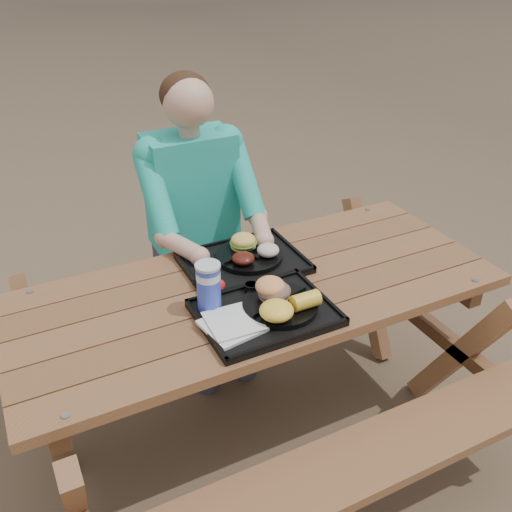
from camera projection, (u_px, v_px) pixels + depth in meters
name	position (u px, v px, depth m)	size (l,w,h in m)	color
ground	(256.00, 429.00, 2.48)	(60.00, 60.00, 0.00)	#999999
picnic_table	(256.00, 364.00, 2.29)	(1.80, 1.49, 0.75)	#999999
tray_near	(265.00, 313.00, 1.94)	(0.45, 0.35, 0.02)	black
tray_far	(243.00, 263.00, 2.22)	(0.45, 0.35, 0.02)	black
plate_near	(280.00, 305.00, 1.95)	(0.26, 0.26, 0.02)	black
plate_far	(249.00, 256.00, 2.23)	(0.26, 0.26, 0.02)	black
napkin_stack	(232.00, 325.00, 1.85)	(0.17, 0.17, 0.02)	silver
soda_cup	(209.00, 288.00, 1.91)	(0.08, 0.08, 0.16)	#1830B9
condiment_bbq	(251.00, 287.00, 2.03)	(0.05, 0.05, 0.03)	black
condiment_mustard	(267.00, 284.00, 2.05)	(0.05, 0.05, 0.03)	yellow
sandwich	(274.00, 283.00, 1.94)	(0.11, 0.11, 0.11)	#F39856
mac_cheese	(277.00, 311.00, 1.85)	(0.11, 0.11, 0.06)	yellow
corn_cob	(306.00, 300.00, 1.90)	(0.10, 0.10, 0.06)	yellow
cutlery_far	(203.00, 269.00, 2.16)	(0.03, 0.17, 0.01)	black
burger	(243.00, 237.00, 2.24)	(0.10, 0.10, 0.09)	#ECB853
baked_beans	(243.00, 258.00, 2.16)	(0.09, 0.09, 0.04)	#4B160F
potato_salad	(268.00, 250.00, 2.20)	(0.09, 0.09, 0.05)	beige
diner	(196.00, 237.00, 2.65)	(0.48, 0.84, 1.28)	#1CC7C4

